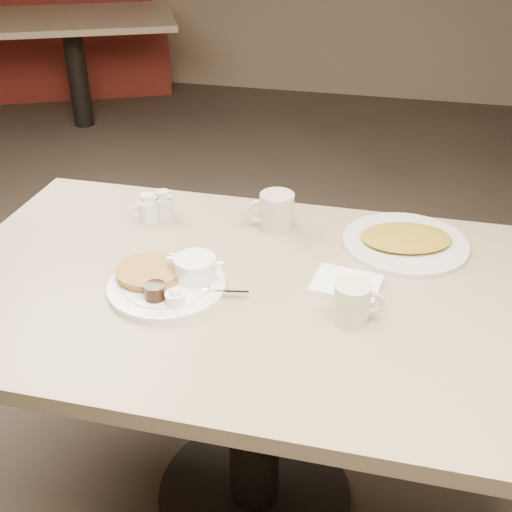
% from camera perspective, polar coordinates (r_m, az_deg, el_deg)
% --- Properties ---
extents(diner_table, '(1.50, 0.90, 0.75)m').
position_cam_1_polar(diner_table, '(1.60, -0.17, -7.73)').
color(diner_table, tan).
rests_on(diner_table, ground).
extents(main_plate, '(0.34, 0.29, 0.07)m').
position_cam_1_polar(main_plate, '(1.50, -7.70, -2.06)').
color(main_plate, white).
rests_on(main_plate, diner_table).
extents(coffee_mug_near, '(0.12, 0.10, 0.09)m').
position_cam_1_polar(coffee_mug_near, '(1.38, 8.62, -4.10)').
color(coffee_mug_near, beige).
rests_on(coffee_mug_near, diner_table).
extents(napkin, '(0.17, 0.14, 0.02)m').
position_cam_1_polar(napkin, '(1.50, 8.03, -2.57)').
color(napkin, white).
rests_on(napkin, diner_table).
extents(coffee_mug_far, '(0.14, 0.11, 0.10)m').
position_cam_1_polar(coffee_mug_far, '(1.72, 1.75, 4.01)').
color(coffee_mug_far, beige).
rests_on(coffee_mug_far, diner_table).
extents(creamer_left, '(0.07, 0.06, 0.08)m').
position_cam_1_polar(creamer_left, '(1.79, -9.62, 4.15)').
color(creamer_left, silver).
rests_on(creamer_left, diner_table).
extents(creamer_right, '(0.07, 0.05, 0.08)m').
position_cam_1_polar(creamer_right, '(1.80, -8.25, 4.49)').
color(creamer_right, silver).
rests_on(creamer_right, diner_table).
extents(hash_plate, '(0.39, 0.39, 0.04)m').
position_cam_1_polar(hash_plate, '(1.69, 13.16, 1.27)').
color(hash_plate, silver).
rests_on(hash_plate, diner_table).
extents(booth_back_left, '(1.90, 2.02, 1.12)m').
position_cam_1_polar(booth_back_left, '(5.57, -15.32, 18.00)').
color(booth_back_left, maroon).
rests_on(booth_back_left, ground).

